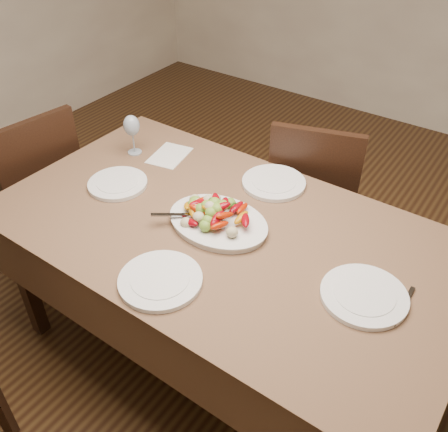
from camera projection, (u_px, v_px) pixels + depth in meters
floor at (188, 370)px, 2.30m from camera, size 6.00×6.00×0.00m
dining_table at (224, 296)px, 2.16m from camera, size 1.85×1.06×0.76m
chair_far at (314, 195)px, 2.59m from camera, size 0.53×0.53×0.95m
chair_left at (31, 191)px, 2.62m from camera, size 0.47×0.47×0.95m
serving_platter at (218, 223)px, 1.93m from camera, size 0.40×0.30×0.02m
roasted_vegetables at (218, 212)px, 1.90m from camera, size 0.33×0.23×0.09m
serving_spoon at (199, 215)px, 1.91m from camera, size 0.23×0.25×0.03m
plate_left at (118, 184)px, 2.15m from camera, size 0.26×0.26×0.02m
plate_right at (364, 296)px, 1.63m from camera, size 0.29×0.29×0.02m
plate_far at (274, 183)px, 2.16m from camera, size 0.28×0.28×0.02m
plate_near at (160, 280)px, 1.69m from camera, size 0.29×0.29×0.02m
wine_glass at (133, 134)px, 2.31m from camera, size 0.08×0.08×0.20m
menu_card at (170, 155)px, 2.35m from camera, size 0.19×0.23×0.00m
table_knife at (402, 308)px, 1.60m from camera, size 0.02×0.20×0.01m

